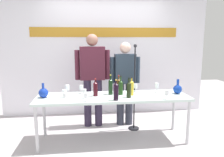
% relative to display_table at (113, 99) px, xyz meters
% --- Properties ---
extents(ground_plane, '(10.00, 10.00, 0.00)m').
position_rel_display_table_xyz_m(ground_plane, '(0.00, 0.00, -0.69)').
color(ground_plane, '#B7AEB2').
extents(back_wall, '(4.48, 0.11, 3.00)m').
position_rel_display_table_xyz_m(back_wall, '(0.00, 1.42, 0.81)').
color(back_wall, white).
rests_on(back_wall, ground).
extents(display_table, '(2.42, 0.68, 0.75)m').
position_rel_display_table_xyz_m(display_table, '(0.00, 0.00, 0.00)').
color(display_table, silver).
rests_on(display_table, ground).
extents(decanter_blue_left, '(0.15, 0.15, 0.23)m').
position_rel_display_table_xyz_m(decanter_blue_left, '(-1.09, 0.02, 0.13)').
color(decanter_blue_left, '#15329F').
rests_on(decanter_blue_left, display_table).
extents(decanter_blue_right, '(0.15, 0.15, 0.24)m').
position_rel_display_table_xyz_m(decanter_blue_right, '(1.09, 0.02, 0.14)').
color(decanter_blue_right, '#103296').
rests_on(decanter_blue_right, display_table).
extents(presenter_left, '(0.65, 0.22, 1.74)m').
position_rel_display_table_xyz_m(presenter_left, '(-0.31, 0.65, 0.32)').
color(presenter_left, '#2E243B').
rests_on(presenter_left, ground).
extents(presenter_right, '(0.57, 0.22, 1.60)m').
position_rel_display_table_xyz_m(presenter_right, '(0.31, 0.65, 0.21)').
color(presenter_right, '#313341').
rests_on(presenter_right, ground).
extents(wine_bottle_0, '(0.07, 0.07, 0.32)m').
position_rel_display_table_xyz_m(wine_bottle_0, '(0.23, -0.13, 0.19)').
color(wine_bottle_0, black).
rests_on(wine_bottle_0, display_table).
extents(wine_bottle_1, '(0.07, 0.07, 0.30)m').
position_rel_display_table_xyz_m(wine_bottle_1, '(0.12, 0.20, 0.19)').
color(wine_bottle_1, '#513510').
rests_on(wine_bottle_1, display_table).
extents(wine_bottle_2, '(0.07, 0.07, 0.28)m').
position_rel_display_table_xyz_m(wine_bottle_2, '(-0.28, 0.03, 0.18)').
color(wine_bottle_2, '#370A12').
rests_on(wine_bottle_2, display_table).
extents(wine_bottle_3, '(0.07, 0.07, 0.29)m').
position_rel_display_table_xyz_m(wine_bottle_3, '(0.30, 0.01, 0.18)').
color(wine_bottle_3, gold).
rests_on(wine_bottle_3, display_table).
extents(wine_bottle_4, '(0.07, 0.07, 0.33)m').
position_rel_display_table_xyz_m(wine_bottle_4, '(-0.03, 0.10, 0.19)').
color(wine_bottle_4, black).
rests_on(wine_bottle_4, display_table).
extents(wine_bottle_5, '(0.08, 0.08, 0.31)m').
position_rel_display_table_xyz_m(wine_bottle_5, '(0.01, -0.25, 0.20)').
color(wine_bottle_5, black).
rests_on(wine_bottle_5, display_table).
extents(wine_bottle_6, '(0.07, 0.07, 0.31)m').
position_rel_display_table_xyz_m(wine_bottle_6, '(0.13, 0.07, 0.18)').
color(wine_bottle_6, '#1D3F18').
rests_on(wine_bottle_6, display_table).
extents(wine_glass_left_0, '(0.07, 0.07, 0.14)m').
position_rel_display_table_xyz_m(wine_glass_left_0, '(-0.51, 0.22, 0.16)').
color(wine_glass_left_0, white).
rests_on(wine_glass_left_0, display_table).
extents(wine_glass_left_1, '(0.06, 0.06, 0.15)m').
position_rel_display_table_xyz_m(wine_glass_left_1, '(-0.45, -0.11, 0.17)').
color(wine_glass_left_1, white).
rests_on(wine_glass_left_1, display_table).
extents(wine_glass_left_2, '(0.06, 0.06, 0.13)m').
position_rel_display_table_xyz_m(wine_glass_left_2, '(-0.73, -0.26, 0.15)').
color(wine_glass_left_2, white).
rests_on(wine_glass_left_2, display_table).
extents(wine_glass_left_3, '(0.07, 0.07, 0.15)m').
position_rel_display_table_xyz_m(wine_glass_left_3, '(-0.74, 0.24, 0.16)').
color(wine_glass_left_3, white).
rests_on(wine_glass_left_3, display_table).
extents(wine_glass_left_4, '(0.07, 0.07, 0.13)m').
position_rel_display_table_xyz_m(wine_glass_left_4, '(-0.43, -0.27, 0.15)').
color(wine_glass_left_4, white).
rests_on(wine_glass_left_4, display_table).
extents(wine_glass_left_5, '(0.07, 0.07, 0.13)m').
position_rel_display_table_xyz_m(wine_glass_left_5, '(-0.76, -0.02, 0.15)').
color(wine_glass_left_5, white).
rests_on(wine_glass_left_5, display_table).
extents(wine_glass_right_0, '(0.07, 0.07, 0.14)m').
position_rel_display_table_xyz_m(wine_glass_right_0, '(0.42, 0.23, 0.16)').
color(wine_glass_right_0, white).
rests_on(wine_glass_right_0, display_table).
extents(wine_glass_right_1, '(0.06, 0.06, 0.14)m').
position_rel_display_table_xyz_m(wine_glass_right_1, '(0.78, -0.29, 0.15)').
color(wine_glass_right_1, white).
rests_on(wine_glass_right_1, display_table).
extents(wine_glass_right_2, '(0.06, 0.06, 0.17)m').
position_rel_display_table_xyz_m(wine_glass_right_2, '(0.77, 0.15, 0.17)').
color(wine_glass_right_2, white).
rests_on(wine_glass_right_2, display_table).
extents(microphone_stand, '(0.20, 0.20, 1.57)m').
position_rel_display_table_xyz_m(microphone_stand, '(0.44, 0.40, -0.17)').
color(microphone_stand, black).
rests_on(microphone_stand, ground).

